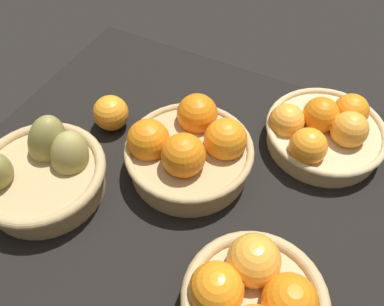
{
  "coord_description": "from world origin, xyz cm",
  "views": [
    {
      "loc": [
        22.62,
        -40.43,
        67.04
      ],
      "look_at": [
        0.3,
        3.37,
        7.0
      ],
      "focal_mm": 37.93,
      "sensor_mm": 36.0,
      "label": 1
    }
  ],
  "objects": [
    {
      "name": "market_tray",
      "position": [
        0.0,
        0.0,
        1.5
      ],
      "size": [
        84.0,
        72.0,
        3.0
      ],
      "primitive_type": "cube",
      "color": "black",
      "rests_on": "ground"
    },
    {
      "name": "basket_near_left_pears",
      "position": [
        -22.06,
        -13.56,
        7.66
      ],
      "size": [
        23.76,
        23.71,
        14.41
      ],
      "color": "tan",
      "rests_on": "market_tray"
    },
    {
      "name": "basket_far_right",
      "position": [
        21.3,
        20.59,
        6.96
      ],
      "size": [
        24.18,
        24.18,
        10.2
      ],
      "color": "tan",
      "rests_on": "market_tray"
    },
    {
      "name": "basket_center",
      "position": [
        -0.19,
        3.19,
        7.96
      ],
      "size": [
        24.47,
        24.47,
        12.44
      ],
      "color": "tan",
      "rests_on": "market_tray"
    },
    {
      "name": "basket_near_right",
      "position": [
        21.19,
        -17.94,
        8.04
      ],
      "size": [
        21.67,
        21.67,
        11.65
      ],
      "color": "tan",
      "rests_on": "market_tray"
    },
    {
      "name": "loose_orange_front_gap",
      "position": [
        -19.89,
        5.49,
        6.74
      ],
      "size": [
        7.48,
        7.48,
        7.48
      ],
      "primitive_type": "sphere",
      "color": "orange",
      "rests_on": "market_tray"
    }
  ]
}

